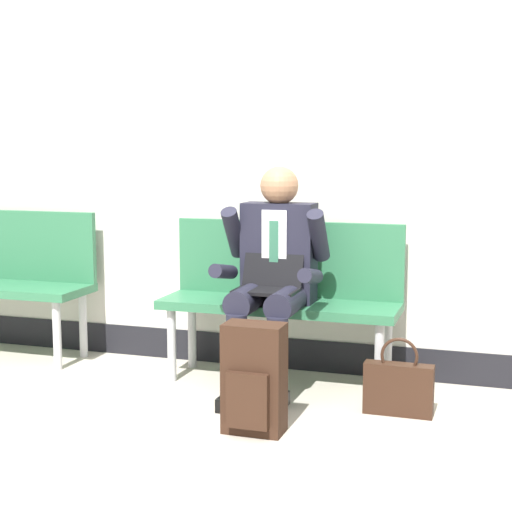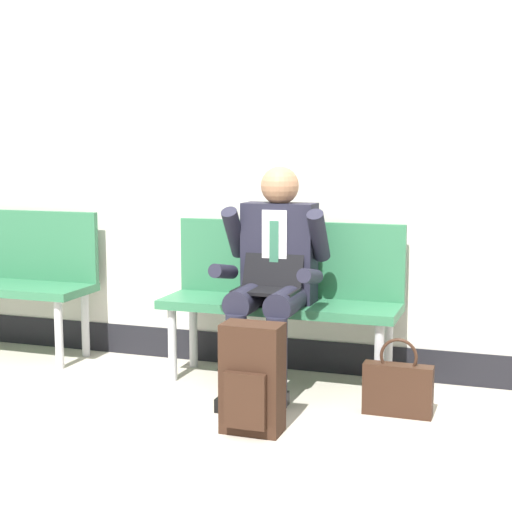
# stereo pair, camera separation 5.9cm
# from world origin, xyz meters

# --- Properties ---
(ground_plane) EXTENTS (18.00, 18.00, 0.00)m
(ground_plane) POSITION_xyz_m (0.00, 0.00, 0.00)
(ground_plane) COLOR #B2A899
(station_wall) EXTENTS (6.97, 0.14, 2.84)m
(station_wall) POSITION_xyz_m (0.00, 0.76, 1.40)
(station_wall) COLOR beige
(station_wall) RESTS_ON ground
(bench_with_person) EXTENTS (1.34, 0.42, 0.90)m
(bench_with_person) POSITION_xyz_m (0.14, 0.49, 0.53)
(bench_with_person) COLOR #2D6B47
(bench_with_person) RESTS_ON ground
(bench_empty) EXTENTS (1.13, 0.42, 0.92)m
(bench_empty) POSITION_xyz_m (-1.68, 0.49, 0.53)
(bench_empty) COLOR #2D6B47
(bench_empty) RESTS_ON ground
(person_seated) EXTENTS (0.57, 0.70, 1.22)m
(person_seated) POSITION_xyz_m (0.14, 0.29, 0.65)
(person_seated) COLOR #1E1E2D
(person_seated) RESTS_ON ground
(backpack) EXTENTS (0.28, 0.20, 0.52)m
(backpack) POSITION_xyz_m (0.25, -0.36, 0.25)
(backpack) COLOR #331E14
(backpack) RESTS_ON ground
(handbag) EXTENTS (0.34, 0.09, 0.39)m
(handbag) POSITION_xyz_m (0.86, 0.09, 0.14)
(handbag) COLOR #331E14
(handbag) RESTS_ON ground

